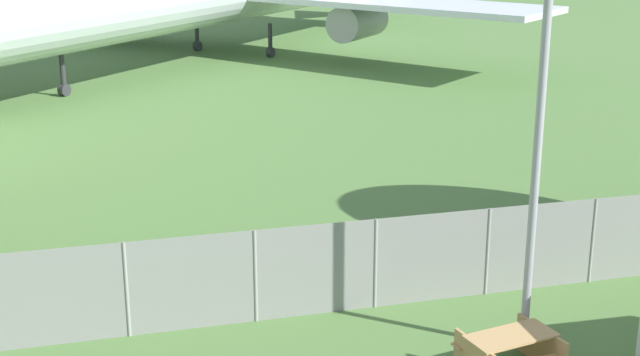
% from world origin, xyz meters
% --- Properties ---
extents(perimeter_fence, '(56.07, 0.07, 1.98)m').
position_xyz_m(perimeter_fence, '(-0.00, 10.77, 0.99)').
color(perimeter_fence, gray).
rests_on(perimeter_fence, ground).
extents(picnic_bench_near_cabin, '(1.86, 1.68, 0.76)m').
position_xyz_m(picnic_bench_near_cabin, '(1.48, 7.49, 0.47)').
color(picnic_bench_near_cabin, tan).
rests_on(picnic_bench_near_cabin, ground).
extents(light_mast, '(0.44, 0.44, 7.92)m').
position_xyz_m(light_mast, '(2.16, 8.28, 4.83)').
color(light_mast, '#99999E').
rests_on(light_mast, ground).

